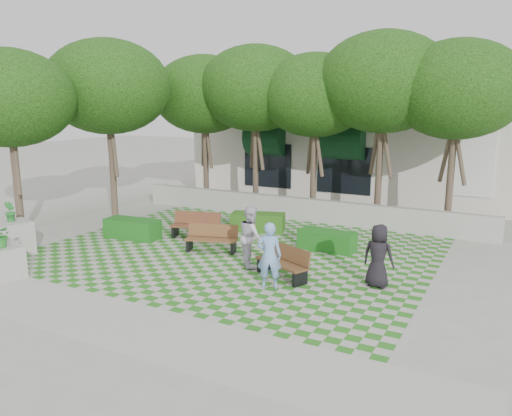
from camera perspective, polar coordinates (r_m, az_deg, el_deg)
The scene contains 18 objects.
ground at distance 15.19m, azimuth -4.37°, elevation -6.02°, with size 90.00×90.00×0.00m, color gray.
lawn at distance 16.00m, azimuth -2.43°, elevation -5.04°, with size 12.00×12.00×0.00m, color #2B721E.
sidewalk_south at distance 11.78m, azimuth -17.04°, elevation -11.95°, with size 16.00×2.00×0.01m, color #9E9B93.
sidewalk_west at distance 20.52m, azimuth -20.02°, elevation -1.98°, with size 2.00×12.00×0.01m, color #9E9B93.
retaining_wall at distance 20.40m, azimuth 5.02°, elevation -0.09°, with size 15.00×0.36×0.90m, color #9E9B93.
bench_east at distance 13.63m, azimuth 3.15°, elevation -6.24°, with size 1.76×1.20×0.88m.
bench_mid at distance 16.02m, azimuth -5.08°, elevation -3.53°, with size 1.73×1.01×0.86m.
bench_west at distance 17.71m, azimuth -6.88°, elevation -2.02°, with size 1.81×0.99×0.90m.
hedge_midright at distance 16.29m, azimuth 8.11°, elevation -3.70°, with size 1.82×0.73×0.64m, color #155216.
hedge_midleft at distance 18.50m, azimuth 0.22°, elevation -1.63°, with size 1.95×0.78×0.68m, color #234F15.
hedge_west at distance 18.07m, azimuth -13.94°, elevation -2.31°, with size 1.95×0.78×0.68m, color #165216.
planter_front at distance 15.10m, azimuth -26.98°, elevation -4.93°, with size 1.01×1.01×1.56m.
planter_back at distance 17.51m, azimuth -26.02°, elevation -2.88°, with size 1.27×1.27×1.69m.
person_blue at distance 12.73m, azimuth 1.53°, elevation -5.44°, with size 0.64×0.42×1.74m, color #749AD5.
person_dark at distance 13.20m, azimuth 13.81°, elevation -5.33°, with size 0.81×0.53×1.66m, color black.
person_white at distance 14.43m, azimuth -0.53°, elevation -3.26°, with size 0.87×0.67×1.78m, color silver.
tree_row at distance 20.55m, azimuth 0.08°, elevation 13.32°, with size 17.70×13.40×7.41m.
building at distance 27.21m, azimuth 13.57°, elevation 7.02°, with size 18.00×8.92×5.15m.
Camera 1 is at (7.84, -12.15, 4.65)m, focal length 35.00 mm.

